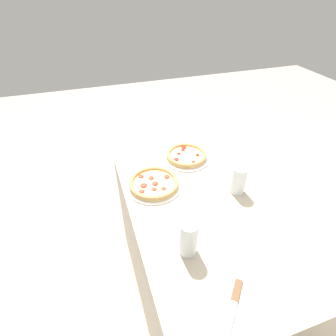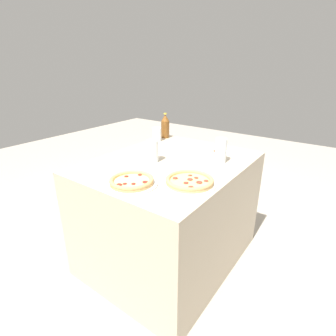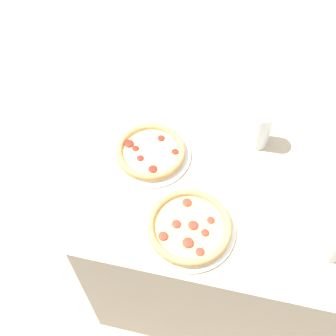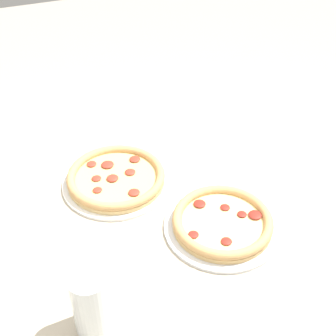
# 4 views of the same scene
# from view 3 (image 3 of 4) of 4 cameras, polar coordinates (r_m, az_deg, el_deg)

# --- Properties ---
(ground_plane) EXTENTS (8.00, 8.00, 0.00)m
(ground_plane) POSITION_cam_3_polar(r_m,az_deg,el_deg) (2.13, 9.77, -11.80)
(ground_plane) COLOR #A89E8E
(table) EXTENTS (1.14, 0.91, 0.77)m
(table) POSITION_cam_3_polar(r_m,az_deg,el_deg) (1.79, 11.50, -6.92)
(table) COLOR #B7A88E
(table) RESTS_ON ground_plane
(pizza_pepperoni) EXTENTS (0.28, 0.28, 0.04)m
(pizza_pepperoni) POSITION_cam_3_polar(r_m,az_deg,el_deg) (1.44, -2.37, 2.19)
(pizza_pepperoni) COLOR silver
(pizza_pepperoni) RESTS_ON table
(pizza_veggie) EXTENTS (0.28, 0.28, 0.04)m
(pizza_veggie) POSITION_cam_3_polar(r_m,az_deg,el_deg) (1.29, 2.91, -7.98)
(pizza_veggie) COLOR white
(pizza_veggie) RESTS_ON table
(glass_red_wine) EXTENTS (0.07, 0.07, 0.15)m
(glass_red_wine) POSITION_cam_3_polar(r_m,az_deg,el_deg) (1.47, 12.29, 5.08)
(glass_red_wine) COLOR white
(glass_red_wine) RESTS_ON table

